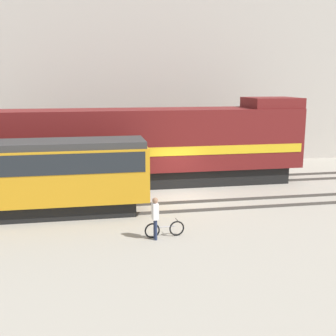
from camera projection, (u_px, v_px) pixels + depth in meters
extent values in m
plane|color=#9E998C|center=(182.00, 197.00, 22.33)|extent=(120.00, 120.00, 0.00)
cube|color=#47423D|center=(194.00, 210.00, 19.83)|extent=(60.00, 0.07, 0.14)
cube|color=#47423D|center=(187.00, 202.00, 21.22)|extent=(60.00, 0.07, 0.14)
cube|color=#47423D|center=(173.00, 185.00, 24.58)|extent=(60.00, 0.07, 0.14)
cube|color=#47423D|center=(169.00, 180.00, 25.96)|extent=(60.00, 0.07, 0.14)
cube|color=#B7B2A8|center=(149.00, 69.00, 32.83)|extent=(44.15, 6.00, 13.90)
cube|color=black|center=(143.00, 177.00, 24.89)|extent=(17.27, 2.55, 1.00)
cube|color=maroon|center=(143.00, 139.00, 24.43)|extent=(18.77, 3.00, 3.48)
cube|color=gold|center=(143.00, 148.00, 24.54)|extent=(18.40, 3.04, 0.50)
cube|color=maroon|center=(272.00, 102.00, 25.42)|extent=(3.00, 2.85, 0.60)
cube|color=black|center=(37.00, 209.00, 19.19)|extent=(8.88, 2.00, 0.70)
cube|color=orange|center=(35.00, 175.00, 18.87)|extent=(10.09, 2.50, 2.45)
cube|color=#1E2328|center=(34.00, 160.00, 18.73)|extent=(9.68, 2.54, 0.90)
cube|color=#333333|center=(33.00, 145.00, 18.59)|extent=(9.89, 2.38, 0.30)
torus|color=black|center=(177.00, 228.00, 16.73)|extent=(0.62, 0.11, 0.62)
torus|color=black|center=(152.00, 231.00, 16.47)|extent=(0.62, 0.11, 0.62)
cylinder|color=#A5A5AD|center=(165.00, 227.00, 16.58)|extent=(0.85, 0.10, 0.04)
cylinder|color=#A5A5AD|center=(156.00, 227.00, 16.48)|extent=(0.03, 0.03, 0.28)
cylinder|color=#262626|center=(177.00, 220.00, 16.65)|extent=(0.06, 0.44, 0.02)
cylinder|color=#232D4C|center=(155.00, 228.00, 16.41)|extent=(0.11, 0.11, 0.82)
cylinder|color=#232D4C|center=(156.00, 230.00, 16.26)|extent=(0.11, 0.11, 0.82)
cube|color=white|center=(155.00, 211.00, 16.19)|extent=(0.25, 0.38, 0.64)
sphere|color=#8C664C|center=(155.00, 200.00, 16.10)|extent=(0.22, 0.22, 0.22)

